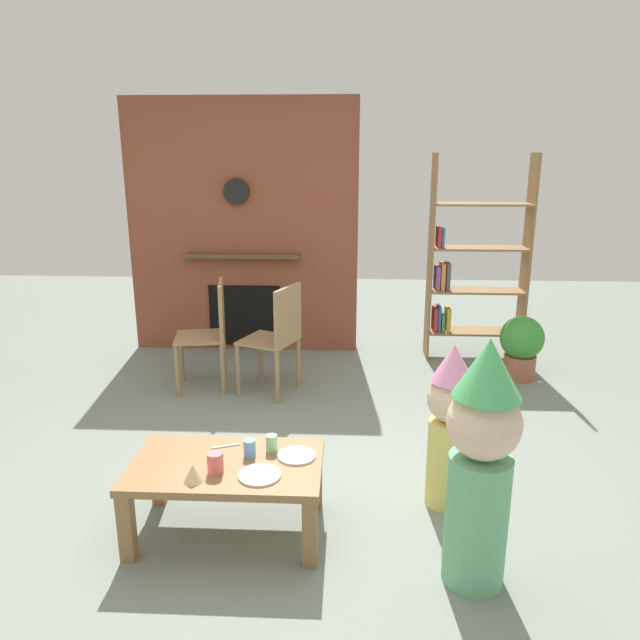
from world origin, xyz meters
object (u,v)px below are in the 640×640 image
Objects in this scene: paper_plate_front at (260,475)px; potted_plant_tall at (521,344)px; dining_chair_middle at (278,333)px; birthday_cake_slice at (193,473)px; paper_cup_center at (272,443)px; paper_cup_near_left at (250,448)px; paper_cup_near_right at (215,463)px; paper_plate_rear at (297,456)px; coffee_table at (226,474)px; child_in_pink at (450,422)px; dining_chair_left at (211,328)px; child_with_cone_hat at (481,459)px; bookshelf at (469,270)px.

paper_plate_front is 0.38× the size of potted_plant_tall.
dining_chair_middle reaches higher than paper_plate_front.
paper_cup_center is at bearing 43.21° from birthday_cake_slice.
paper_cup_near_left is 0.88× the size of paper_cup_near_right.
birthday_cake_slice is at bearing -136.79° from paper_cup_center.
paper_cup_near_right is at bearing 44.90° from birthday_cake_slice.
paper_cup_near_right is 0.52× the size of paper_plate_rear.
coffee_table is at bearing 57.60° from birthday_cake_slice.
paper_plate_front is 0.32m from birthday_cake_slice.
paper_cup_center is 0.97m from child_in_pink.
coffee_table is 1.08× the size of dining_chair_left.
paper_plate_rear is at bearing -10.03° from child_with_cone_hat.
bookshelf is at bearing -85.15° from child_with_cone_hat.
paper_plate_rear is (0.24, 0.01, -0.04)m from paper_cup_near_left.
paper_plate_rear is (0.35, 0.08, 0.07)m from coffee_table.
bookshelf is at bearing 63.81° from paper_plate_rear.
dining_chair_middle reaches higher than potted_plant_tall.
paper_plate_rear is (-1.37, -2.79, -0.44)m from bookshelf.
paper_cup_near_left is 0.16× the size of potted_plant_tall.
paper_cup_near_right is at bearing 110.09° from dining_chair_middle.
potted_plant_tall reaches higher than paper_cup_near_right.
paper_cup_near_right is 0.19× the size of potted_plant_tall.
bookshelf is 3.14m from paper_plate_rear.
bookshelf is 3.23m from child_with_cone_hat.
paper_cup_near_left is 2.99m from potted_plant_tall.
child_with_cone_hat reaches higher than paper_cup_near_right.
paper_cup_near_right reaches higher than paper_cup_near_left.
dining_chair_left is at bearing -38.74° from child_with_cone_hat.
birthday_cake_slice is 0.09× the size of child_with_cone_hat.
bookshelf is at bearing 58.98° from coffee_table.
child_with_cone_hat is at bearing -99.49° from bookshelf.
child_in_pink reaches higher than potted_plant_tall.
bookshelf reaches higher than child_in_pink.
bookshelf is at bearing -117.47° from child_in_pink.
birthday_cake_slice reaches higher than paper_plate_rear.
child_with_cone_hat is 0.63m from child_in_pink.
paper_cup_near_left is 0.24m from paper_plate_rear.
bookshelf is 9.12× the size of paper_plate_front.
paper_cup_near_left is 0.12m from paper_cup_center.
child_with_cone_hat is at bearing 117.03° from dining_chair_left.
child_in_pink is 2.36m from dining_chair_left.
dining_chair_middle is (-0.06, 1.79, 0.07)m from paper_cup_near_left.
bookshelf is at bearing 60.04° from paper_cup_near_left.
paper_cup_near_right is at bearing 93.36° from dining_chair_left.
birthday_cake_slice is (-0.47, -0.26, 0.04)m from paper_plate_rear.
dining_chair_left reaches higher than potted_plant_tall.
paper_cup_center is 0.91× the size of birthday_cake_slice.
coffee_table is at bearing -167.72° from paper_plate_rear.
potted_plant_tall is at bearing 47.57° from coffee_table.
child_in_pink is (-0.56, -2.56, -0.35)m from bookshelf.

